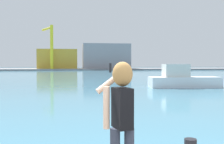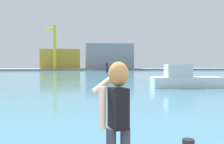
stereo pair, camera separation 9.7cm
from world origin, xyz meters
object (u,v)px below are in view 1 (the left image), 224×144
Objects in this scene: boat_moored at (182,79)px; port_crane at (51,43)px; warehouse_right at (106,56)px; warehouse_left at (58,59)px; person_photographer at (121,110)px.

port_crane is at bearing 108.90° from boat_moored.
boat_moored is 69.56m from warehouse_right.
boat_moored is 0.41× the size of warehouse_right.
warehouse_right is at bearing -4.59° from warehouse_left.
person_photographer is at bearing -111.34° from boat_moored.
person_photographer is 0.12× the size of port_crane.
port_crane reaches higher than boat_moored.
warehouse_right is (1.23, 69.43, 3.97)m from boat_moored.
port_crane reaches higher than warehouse_right.
warehouse_left reaches higher than person_photographer.
warehouse_right reaches higher than person_photographer.
person_photographer is 0.26× the size of boat_moored.
port_crane is at bearing -106.79° from warehouse_left.
warehouse_left is 0.93× the size of port_crane.
port_crane is (-7.91, 84.60, 7.26)m from person_photographer.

